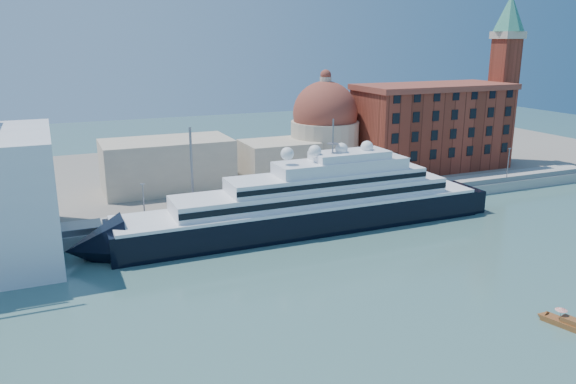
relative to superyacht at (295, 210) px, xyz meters
name	(u,v)px	position (x,y,z in m)	size (l,w,h in m)	color
ground	(363,272)	(2.19, -23.00, -4.44)	(400.00, 400.00, 0.00)	#3B6661
quay	(283,209)	(2.19, 11.00, -3.19)	(180.00, 10.00, 2.50)	gray
land	(227,171)	(2.19, 52.00, -3.44)	(260.00, 72.00, 2.00)	slate
quay_fence	(292,206)	(2.19, 6.50, -1.34)	(180.00, 0.10, 1.20)	slate
superyacht	(295,210)	(0.00, 0.00, 0.00)	(86.01, 11.92, 25.70)	black
water_taxi	(564,322)	(17.61, -49.17, -3.81)	(3.30, 5.74, 2.59)	brown
warehouse	(432,126)	(54.19, 29.00, 9.35)	(43.00, 19.00, 23.25)	maroon
campanile	(505,69)	(78.19, 29.00, 24.32)	(8.40, 8.40, 47.00)	maroon
church	(270,145)	(8.58, 34.72, 6.47)	(66.00, 18.00, 25.50)	beige
lamp_posts	(229,178)	(-10.48, 9.27, 5.40)	(120.80, 2.40, 18.00)	slate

